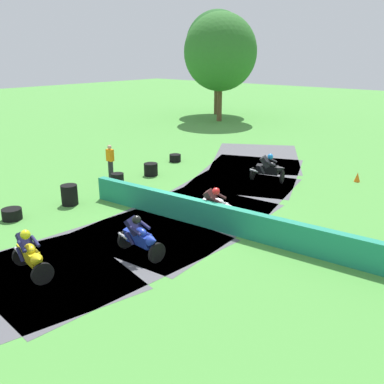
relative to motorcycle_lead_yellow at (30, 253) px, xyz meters
name	(u,v)px	position (x,y,z in m)	size (l,w,h in m)	color
ground_plane	(184,220)	(0.51, 5.67, -0.66)	(120.00, 120.00, 0.00)	#4C933D
track_asphalt	(160,214)	(-0.61, 5.59, -0.66)	(9.52, 28.78, 0.01)	#515156
safety_barrier	(311,241)	(5.21, 6.01, -0.21)	(0.30, 17.87, 0.90)	#1E8466
motorcycle_lead_yellow	(30,253)	(0.00, 0.00, 0.00)	(1.71, 0.92, 1.42)	black
motorcycle_chase_blue	(140,236)	(1.41, 2.67, -0.01)	(1.69, 0.83, 1.43)	black
motorcycle_trailing_white	(216,206)	(1.55, 6.18, -0.01)	(1.68, 0.89, 1.43)	black
motorcycle_fourth_black	(269,168)	(0.39, 11.78, -0.01)	(1.71, 1.06, 1.43)	black
tire_stack_mid_a	(12,214)	(-4.31, 1.76, -0.46)	(0.70, 0.70, 0.40)	black
tire_stack_mid_b	(69,195)	(-4.05, 4.04, -0.26)	(0.64, 0.64, 0.80)	black
tire_stack_far	(118,180)	(-4.45, 6.86, -0.36)	(0.56, 0.56, 0.60)	black
tire_stack_extra_a	(151,169)	(-4.59, 9.09, -0.36)	(0.67, 0.67, 0.60)	black
tire_stack_extra_b	(175,158)	(-5.54, 11.92, -0.46)	(0.62, 0.62, 0.40)	black
track_marshal	(110,162)	(-5.65, 7.48, 0.16)	(0.34, 0.24, 1.63)	#232328
traffic_cone	(357,177)	(3.54, 14.47, -0.44)	(0.28, 0.28, 0.44)	orange
tree_far_right	(220,52)	(-12.32, 25.15, 5.04)	(6.06, 6.06, 8.89)	brown
tree_behind_barrier	(217,45)	(-15.15, 28.50, 5.68)	(5.81, 5.81, 9.41)	brown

